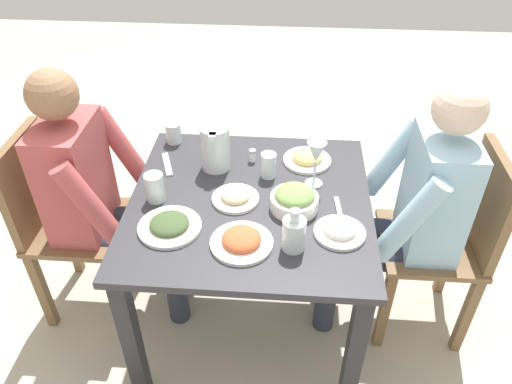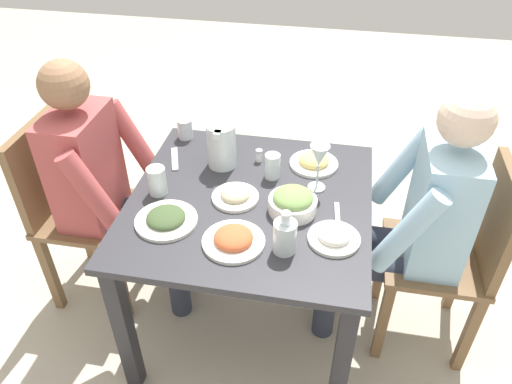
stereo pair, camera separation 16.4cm
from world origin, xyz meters
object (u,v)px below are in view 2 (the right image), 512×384
Objects in this scene: plate_yoghurt at (334,236)px; plate_fries at (314,161)px; water_glass_near_left at (157,181)px; wine_glass at (319,158)px; plate_dolmas at (166,219)px; plate_beans at (235,195)px; plate_rice_curry at (233,239)px; water_glass_near_right at (185,129)px; water_glass_far_left at (272,166)px; dining_table at (250,221)px; water_pitcher at (222,145)px; oil_carafe at (285,238)px; chair_near at (458,252)px; chair_far at (72,204)px; salad_bowl at (293,202)px; salt_shaker at (259,155)px; diner_near at (412,217)px; diner_far at (109,182)px.

plate_fries is at bearing 13.99° from plate_yoghurt.
water_glass_near_left is 0.58× the size of wine_glass.
plate_beans is at bearing -50.30° from plate_dolmas.
plate_yoghurt is (0.08, -0.34, -0.00)m from plate_rice_curry.
water_glass_near_right reaches higher than plate_dolmas.
water_glass_far_left is 1.16× the size of water_glass_near_right.
dining_table is 5.09× the size of plate_beans.
water_pitcher reaches higher than oil_carafe.
chair_near is 0.81m from water_glass_far_left.
plate_dolmas is 0.45m from oil_carafe.
oil_carafe is at bearing -108.05° from chair_far.
water_glass_near_right reaches higher than dining_table.
chair_near is 4.96× the size of salad_bowl.
wine_glass is (0.12, -0.25, 0.26)m from dining_table.
salad_bowl reaches higher than salt_shaker.
wine_glass is (-0.16, -0.03, 0.12)m from plate_fries.
salad_bowl is 0.83× the size of plate_rice_curry.
chair_far is 5.44× the size of oil_carafe.
salt_shaker is at bearing 30.90° from salad_bowl.
dining_table is at bearing -1.75° from plate_rice_curry.
diner_near is at bearing -73.47° from plate_dolmas.
salad_bowl is 0.99× the size of plate_yoghurt.
chair_near is 7.84× the size of water_glass_near_left.
plate_fries reaches higher than plate_dolmas.
wine_glass is 1.19× the size of oil_carafe.
plate_beans is at bearing 145.34° from water_glass_far_left.
salad_bowl is at bearing -91.40° from water_glass_near_left.
wine_glass reaches higher than plate_fries.
plate_fries is at bearing -79.08° from chair_far.
water_glass_near_left is at bearing -177.58° from water_glass_near_right.
plate_dolmas is (-0.40, 0.11, -0.08)m from water_pitcher.
wine_glass is (-0.27, -0.62, 0.10)m from water_glass_near_right.
chair_near is 8.46× the size of water_glass_far_left.
plate_yoghurt is 0.93× the size of wine_glass.
wine_glass reaches higher than plate_yoghurt.
plate_rice_curry is 4.05× the size of salt_shaker.
diner_far reaches higher than chair_near.
salt_shaker is at bearing -49.98° from water_glass_near_left.
chair_far is 8.46× the size of water_glass_far_left.
diner_near is 0.39m from plate_yoghurt.
water_glass_far_left is (0.35, -0.33, 0.04)m from plate_dolmas.
plate_beans is 1.10× the size of oil_carafe.
water_glass_near_left is (-0.10, 1.19, 0.26)m from chair_near.
plate_yoghurt is at bearing -141.81° from salt_shaker.
chair_near reaches higher than water_glass_near_left.
plate_beans is 0.92× the size of wine_glass.
water_pitcher is 0.29m from water_glass_near_right.
diner_near is at bearing 90.00° from chair_near.
diner_near is 0.99m from water_glass_near_left.
diner_near is 13.05× the size of water_glass_near_right.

